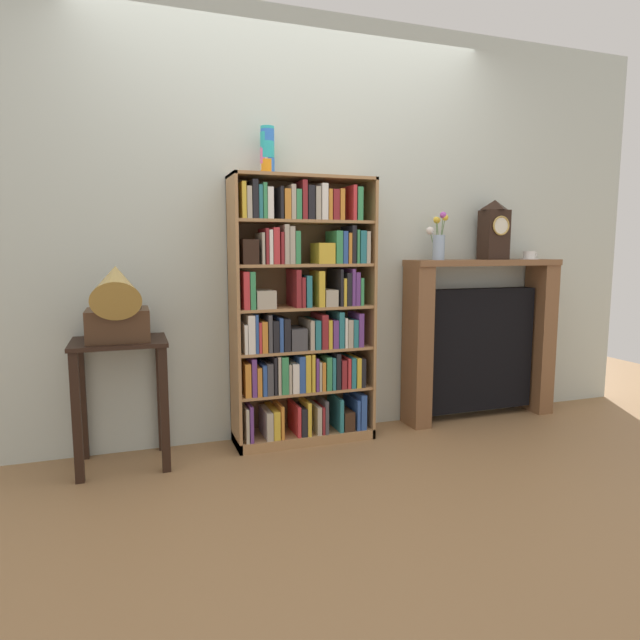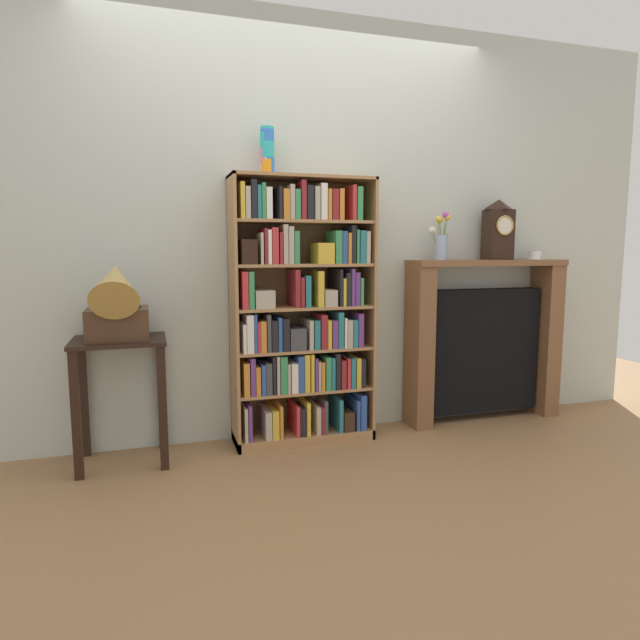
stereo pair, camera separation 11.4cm
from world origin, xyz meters
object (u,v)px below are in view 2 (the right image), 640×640
(gramophone, at_px, (116,302))
(side_table_left, at_px, (121,375))
(fireplace_mantel, at_px, (483,342))
(bookshelf, at_px, (302,317))
(flower_vase, at_px, (441,240))
(teacup_with_saucer, at_px, (535,256))
(mantel_clock, at_px, (498,230))
(cup_stack, at_px, (267,152))

(gramophone, bearing_deg, side_table_left, 90.00)
(fireplace_mantel, bearing_deg, bookshelf, -177.76)
(flower_vase, xyz_separation_m, teacup_with_saucer, (0.73, -0.01, -0.10))
(fireplace_mantel, bearing_deg, mantel_clock, -18.14)
(side_table_left, bearing_deg, fireplace_mantel, 2.44)
(cup_stack, relative_size, fireplace_mantel, 0.25)
(cup_stack, relative_size, mantel_clock, 0.70)
(bookshelf, xyz_separation_m, side_table_left, (-1.04, -0.05, -0.27))
(cup_stack, relative_size, teacup_with_saucer, 2.02)
(mantel_clock, bearing_deg, teacup_with_saucer, 0.42)
(mantel_clock, xyz_separation_m, flower_vase, (-0.43, 0.01, -0.07))
(side_table_left, height_order, mantel_clock, mantel_clock)
(mantel_clock, bearing_deg, flower_vase, 179.00)
(fireplace_mantel, distance_m, teacup_with_saucer, 0.70)
(side_table_left, bearing_deg, mantel_clock, 1.83)
(teacup_with_saucer, bearing_deg, cup_stack, 179.36)
(side_table_left, distance_m, teacup_with_saucer, 2.80)
(bookshelf, relative_size, gramophone, 3.23)
(fireplace_mantel, bearing_deg, flower_vase, -177.56)
(gramophone, xyz_separation_m, mantel_clock, (2.42, 0.14, 0.41))
(gramophone, relative_size, mantel_clock, 1.24)
(side_table_left, height_order, fireplace_mantel, fireplace_mantel)
(bookshelf, bearing_deg, side_table_left, -177.30)
(bookshelf, height_order, fireplace_mantel, bookshelf)
(side_table_left, xyz_separation_m, mantel_clock, (2.42, 0.08, 0.81))
(side_table_left, xyz_separation_m, gramophone, (0.00, -0.06, 0.41))
(fireplace_mantel, height_order, mantel_clock, mantel_clock)
(flower_vase, relative_size, teacup_with_saucer, 2.27)
(bookshelf, height_order, cup_stack, cup_stack)
(side_table_left, relative_size, mantel_clock, 1.74)
(bookshelf, distance_m, fireplace_mantel, 1.33)
(bookshelf, relative_size, fireplace_mantel, 1.43)
(mantel_clock, bearing_deg, gramophone, -176.69)
(side_table_left, bearing_deg, flower_vase, 2.44)
(fireplace_mantel, bearing_deg, gramophone, -176.04)
(gramophone, bearing_deg, mantel_clock, 3.31)
(cup_stack, relative_size, side_table_left, 0.40)
(fireplace_mantel, bearing_deg, cup_stack, 179.99)
(gramophone, relative_size, teacup_with_saucer, 3.60)
(fireplace_mantel, relative_size, teacup_with_saucer, 8.11)
(side_table_left, relative_size, teacup_with_saucer, 5.06)
(cup_stack, xyz_separation_m, flower_vase, (1.14, -0.02, -0.50))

